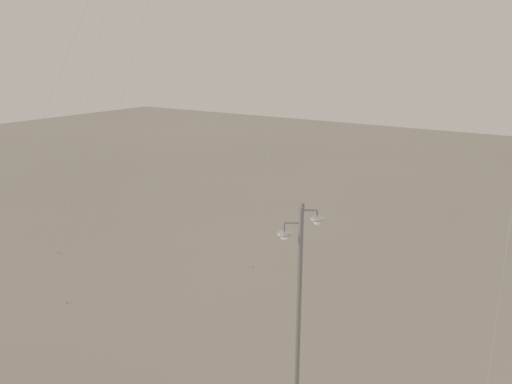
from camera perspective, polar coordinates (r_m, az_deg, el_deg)
The scene contains 2 objects.
ground at distance 27.26m, azimuth -10.58°, elevation -16.39°, with size 160.00×160.00×0.00m, color gray.
street_lamp at distance 20.62m, azimuth 4.28°, elevation -12.09°, with size 1.44×1.12×8.75m.
Camera 1 is at (16.90, -16.27, 13.87)m, focal length 40.00 mm.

